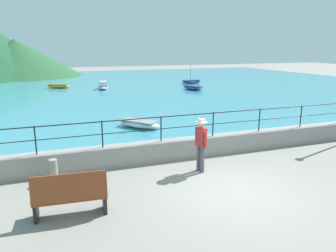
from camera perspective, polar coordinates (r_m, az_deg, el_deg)
The scene contains 13 objects.
ground_plane at distance 9.47m, azimuth 11.38°, elevation -11.21°, with size 120.00×120.00×0.00m, color gray.
promenade_wall at distance 11.98m, azimuth 3.42°, elevation -3.79°, with size 20.00×0.56×0.70m, color gray.
railing at distance 11.73m, azimuth 3.49°, elevation 0.78°, with size 18.44×0.04×0.90m.
lake_water at distance 33.63m, azimuth -12.46°, elevation 6.68°, with size 64.00×44.32×0.06m, color teal.
hill_secondary at distance 49.33m, azimuth -25.05°, elevation 10.73°, with size 17.44×17.44×4.97m, color #285633.
bench_main at distance 8.14m, azimuth -16.72°, elevation -11.49°, with size 1.74×0.69×1.13m.
person_walking at distance 10.45m, azimuth 5.77°, elevation -2.87°, with size 0.38×0.56×1.75m.
bollard at distance 10.30m, azimuth -19.34°, elevation -7.46°, with size 0.24×0.24×0.73m, color gray.
boat_0 at distance 16.15m, azimuth -5.05°, elevation 0.43°, with size 2.13×2.36×0.36m.
boat_1 at distance 30.47m, azimuth 4.39°, elevation 6.69°, with size 1.57×2.47×0.36m.
boat_2 at distance 35.83m, azimuth 4.08°, elevation 7.75°, with size 2.39×1.16×2.01m.
boat_3 at distance 31.50m, azimuth -11.28°, elevation 6.82°, with size 1.13×2.38×0.76m.
boat_4 at distance 33.53m, azimuth -18.56°, elevation 6.66°, with size 2.46×1.85×0.36m.
Camera 1 is at (-4.66, -7.24, 3.94)m, focal length 34.89 mm.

